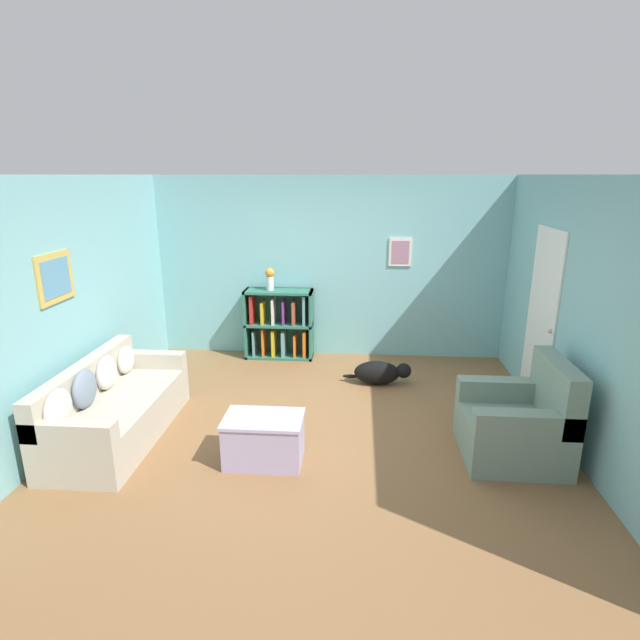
% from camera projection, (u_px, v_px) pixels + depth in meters
% --- Properties ---
extents(ground_plane, '(14.00, 14.00, 0.00)m').
position_uv_depth(ground_plane, '(317.00, 423.00, 5.44)').
color(ground_plane, brown).
extents(wall_back, '(5.60, 0.13, 2.60)m').
position_uv_depth(wall_back, '(330.00, 268.00, 7.22)').
color(wall_back, '#7AB7BC').
rests_on(wall_back, ground_plane).
extents(wall_left, '(0.13, 5.00, 2.60)m').
position_uv_depth(wall_left, '(76.00, 303.00, 5.26)').
color(wall_left, '#7AB7BC').
rests_on(wall_left, ground_plane).
extents(wall_right, '(0.16, 5.00, 2.60)m').
position_uv_depth(wall_right, '(575.00, 313.00, 4.90)').
color(wall_right, '#7AB7BC').
rests_on(wall_right, ground_plane).
extents(couch, '(0.80, 1.87, 0.81)m').
position_uv_depth(couch, '(113.00, 408.00, 5.07)').
color(couch, '#B7AD99').
rests_on(couch, ground_plane).
extents(bookshelf, '(0.98, 0.35, 1.01)m').
position_uv_depth(bookshelf, '(280.00, 325.00, 7.29)').
color(bookshelf, '#2D6B56').
rests_on(bookshelf, ground_plane).
extents(recliner_chair, '(0.91, 0.91, 0.97)m').
position_uv_depth(recliner_chair, '(519.00, 423.00, 4.71)').
color(recliner_chair, gray).
rests_on(recliner_chair, ground_plane).
extents(coffee_table, '(0.73, 0.48, 0.45)m').
position_uv_depth(coffee_table, '(264.00, 438.00, 4.64)').
color(coffee_table, '#ADA3CC').
rests_on(coffee_table, ground_plane).
extents(dog, '(0.88, 0.28, 0.31)m').
position_uv_depth(dog, '(380.00, 372.00, 6.40)').
color(dog, black).
rests_on(dog, ground_plane).
extents(vase, '(0.13, 0.13, 0.32)m').
position_uv_depth(vase, '(270.00, 278.00, 7.08)').
color(vase, silver).
rests_on(vase, bookshelf).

